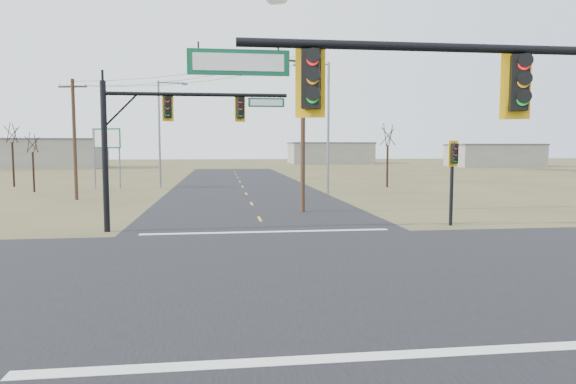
# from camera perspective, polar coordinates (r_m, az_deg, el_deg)

# --- Properties ---
(ground) EXTENTS (320.00, 320.00, 0.00)m
(ground) POSITION_cam_1_polar(r_m,az_deg,el_deg) (17.52, -0.23, -8.54)
(ground) COLOR brown
(ground) RESTS_ON ground
(road_ew) EXTENTS (160.00, 14.00, 0.02)m
(road_ew) POSITION_cam_1_polar(r_m,az_deg,el_deg) (17.52, -0.23, -8.51)
(road_ew) COLOR black
(road_ew) RESTS_ON ground
(road_ns) EXTENTS (14.00, 160.00, 0.02)m
(road_ns) POSITION_cam_1_polar(r_m,az_deg,el_deg) (17.52, -0.23, -8.50)
(road_ns) COLOR black
(road_ns) RESTS_ON ground
(stop_bar_near) EXTENTS (12.00, 0.40, 0.01)m
(stop_bar_near) POSITION_cam_1_polar(r_m,az_deg,el_deg) (10.47, 5.15, -17.93)
(stop_bar_near) COLOR silver
(stop_bar_near) RESTS_ON road_ns
(stop_bar_far) EXTENTS (12.00, 0.40, 0.01)m
(stop_bar_far) POSITION_cam_1_polar(r_m,az_deg,el_deg) (24.83, -2.39, -4.44)
(stop_bar_far) COLOR silver
(stop_bar_far) RESTS_ON road_ns
(mast_arm_near) EXTENTS (10.33, 0.57, 6.54)m
(mast_arm_near) POSITION_cam_1_polar(r_m,az_deg,el_deg) (10.88, 24.66, 8.12)
(mast_arm_near) COLOR black
(mast_arm_near) RESTS_ON ground
(mast_arm_far) EXTENTS (8.96, 0.58, 7.26)m
(mast_arm_far) POSITION_cam_1_polar(r_m,az_deg,el_deg) (25.79, -13.35, 7.39)
(mast_arm_far) COLOR black
(mast_arm_far) RESTS_ON ground
(pedestal_signal_ne) EXTENTS (0.63, 0.54, 4.47)m
(pedestal_signal_ne) POSITION_cam_1_polar(r_m,az_deg,el_deg) (27.98, 17.90, 3.03)
(pedestal_signal_ne) COLOR black
(pedestal_signal_ne) RESTS_ON ground
(utility_pole_near) EXTENTS (2.36, 0.85, 9.98)m
(utility_pole_near) POSITION_cam_1_polar(r_m,az_deg,el_deg) (32.31, 1.67, 6.89)
(utility_pole_near) COLOR #452E1D
(utility_pole_near) RESTS_ON ground
(utility_pole_far) EXTENTS (2.26, 0.59, 9.33)m
(utility_pole_far) POSITION_cam_1_polar(r_m,az_deg,el_deg) (43.21, -22.64, 5.62)
(utility_pole_far) COLOR #452E1D
(utility_pole_far) RESTS_ON ground
(highway_sign) EXTENTS (2.94, 1.36, 5.96)m
(highway_sign) POSITION_cam_1_polar(r_m,az_deg,el_deg) (53.88, -19.50, 4.85)
(highway_sign) COLOR slate
(highway_sign) RESTS_ON ground
(streetlight_a) EXTENTS (3.19, 0.45, 11.39)m
(streetlight_a) POSITION_cam_1_polar(r_m,az_deg,el_deg) (44.96, 4.18, 7.92)
(streetlight_a) COLOR slate
(streetlight_a) RESTS_ON ground
(streetlight_c) EXTENTS (3.03, 0.48, 10.82)m
(streetlight_c) POSITION_cam_1_polar(r_m,az_deg,el_deg) (54.23, -13.87, 6.95)
(streetlight_c) COLOR slate
(streetlight_c) RESTS_ON ground
(bare_tree_a) EXTENTS (2.66, 2.66, 5.74)m
(bare_tree_a) POSITION_cam_1_polar(r_m,az_deg,el_deg) (52.13, -26.55, 4.96)
(bare_tree_a) COLOR black
(bare_tree_a) RESTS_ON ground
(bare_tree_b) EXTENTS (2.95, 2.95, 7.05)m
(bare_tree_b) POSITION_cam_1_polar(r_m,az_deg,el_deg) (60.18, -28.36, 5.87)
(bare_tree_b) COLOR black
(bare_tree_b) RESTS_ON ground
(bare_tree_c) EXTENTS (3.25, 3.25, 6.90)m
(bare_tree_c) POSITION_cam_1_polar(r_m,az_deg,el_deg) (53.59, 11.03, 6.32)
(bare_tree_c) COLOR black
(bare_tree_c) RESTS_ON ground
(warehouse_left) EXTENTS (28.00, 14.00, 5.50)m
(warehouse_left) POSITION_cam_1_polar(r_m,az_deg,el_deg) (113.42, -26.96, 3.78)
(warehouse_left) COLOR gray
(warehouse_left) RESTS_ON ground
(warehouse_mid) EXTENTS (20.00, 12.00, 5.00)m
(warehouse_mid) POSITION_cam_1_polar(r_m,az_deg,el_deg) (129.78, 4.69, 4.28)
(warehouse_mid) COLOR gray
(warehouse_mid) RESTS_ON ground
(warehouse_right) EXTENTS (18.00, 10.00, 4.50)m
(warehouse_right) POSITION_cam_1_polar(r_m,az_deg,el_deg) (116.84, 21.93, 3.74)
(warehouse_right) COLOR gray
(warehouse_right) RESTS_ON ground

